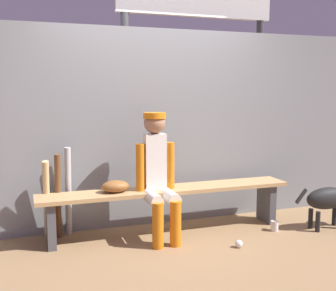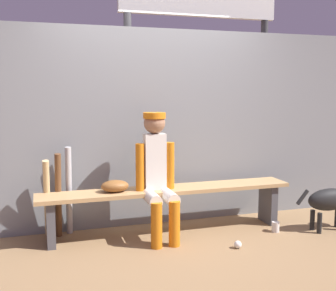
{
  "view_description": "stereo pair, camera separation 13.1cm",
  "coord_description": "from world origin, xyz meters",
  "px_view_note": "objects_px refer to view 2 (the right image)",
  "views": [
    {
      "loc": [
        -1.41,
        -4.06,
        1.51
      ],
      "look_at": [
        0.0,
        0.0,
        0.94
      ],
      "focal_mm": 44.81,
      "sensor_mm": 36.0,
      "label": 1
    },
    {
      "loc": [
        -1.28,
        -4.1,
        1.51
      ],
      "look_at": [
        0.0,
        0.0,
        0.94
      ],
      "focal_mm": 44.81,
      "sensor_mm": 36.0,
      "label": 2
    }
  ],
  "objects_px": {
    "baseball_glove": "(115,186)",
    "bat_wood_natural": "(47,199)",
    "scoreboard": "(204,5)",
    "player_seated": "(158,171)",
    "dugout_bench": "(168,198)",
    "bat_wood_dark": "(58,196)",
    "cup_on_ground": "(275,227)",
    "baseball": "(238,245)",
    "dog": "(334,199)",
    "cup_on_bench": "(145,183)",
    "bat_aluminum_silver": "(69,191)"
  },
  "relations": [
    {
      "from": "dog",
      "to": "bat_aluminum_silver",
      "type": "bearing_deg",
      "value": 165.47
    },
    {
      "from": "bat_aluminum_silver",
      "to": "dog",
      "type": "relative_size",
      "value": 1.1
    },
    {
      "from": "bat_wood_natural",
      "to": "scoreboard",
      "type": "relative_size",
      "value": 0.23
    },
    {
      "from": "baseball",
      "to": "bat_wood_dark",
      "type": "bearing_deg",
      "value": 152.97
    },
    {
      "from": "baseball_glove",
      "to": "bat_aluminum_silver",
      "type": "xyz_separation_m",
      "value": [
        -0.44,
        0.27,
        -0.08
      ]
    },
    {
      "from": "bat_aluminum_silver",
      "to": "cup_on_ground",
      "type": "distance_m",
      "value": 2.22
    },
    {
      "from": "cup_on_ground",
      "to": "dog",
      "type": "xyz_separation_m",
      "value": [
        0.63,
        -0.12,
        0.28
      ]
    },
    {
      "from": "bat_aluminum_silver",
      "to": "dog",
      "type": "xyz_separation_m",
      "value": [
        2.74,
        -0.71,
        -0.13
      ]
    },
    {
      "from": "cup_on_bench",
      "to": "scoreboard",
      "type": "distance_m",
      "value": 2.64
    },
    {
      "from": "dugout_bench",
      "to": "bat_wood_dark",
      "type": "height_order",
      "value": "bat_wood_dark"
    },
    {
      "from": "dugout_bench",
      "to": "bat_wood_natural",
      "type": "distance_m",
      "value": 1.24
    },
    {
      "from": "player_seated",
      "to": "cup_on_ground",
      "type": "bearing_deg",
      "value": -9.64
    },
    {
      "from": "dog",
      "to": "player_seated",
      "type": "bearing_deg",
      "value": 170.09
    },
    {
      "from": "cup_on_ground",
      "to": "cup_on_bench",
      "type": "height_order",
      "value": "cup_on_bench"
    },
    {
      "from": "baseball_glove",
      "to": "scoreboard",
      "type": "distance_m",
      "value": 2.82
    },
    {
      "from": "bat_wood_natural",
      "to": "dog",
      "type": "bearing_deg",
      "value": -12.39
    },
    {
      "from": "player_seated",
      "to": "baseball",
      "type": "height_order",
      "value": "player_seated"
    },
    {
      "from": "baseball_glove",
      "to": "scoreboard",
      "type": "xyz_separation_m",
      "value": [
        1.45,
        1.25,
        2.08
      ]
    },
    {
      "from": "player_seated",
      "to": "bat_wood_dark",
      "type": "xyz_separation_m",
      "value": [
        -0.96,
        0.31,
        -0.26
      ]
    },
    {
      "from": "player_seated",
      "to": "bat_aluminum_silver",
      "type": "distance_m",
      "value": 0.96
    },
    {
      "from": "cup_on_bench",
      "to": "baseball_glove",
      "type": "bearing_deg",
      "value": -167.68
    },
    {
      "from": "bat_aluminum_silver",
      "to": "bat_wood_natural",
      "type": "relative_size",
      "value": 1.11
    },
    {
      "from": "dugout_bench",
      "to": "bat_wood_dark",
      "type": "relative_size",
      "value": 3.07
    },
    {
      "from": "baseball_glove",
      "to": "cup_on_bench",
      "type": "distance_m",
      "value": 0.34
    },
    {
      "from": "bat_wood_natural",
      "to": "dog",
      "type": "distance_m",
      "value": 3.03
    },
    {
      "from": "cup_on_ground",
      "to": "dog",
      "type": "bearing_deg",
      "value": -10.46
    },
    {
      "from": "player_seated",
      "to": "bat_wood_natural",
      "type": "bearing_deg",
      "value": 163.38
    },
    {
      "from": "bat_wood_natural",
      "to": "baseball_glove",
      "type": "bearing_deg",
      "value": -17.92
    },
    {
      "from": "baseball_glove",
      "to": "scoreboard",
      "type": "height_order",
      "value": "scoreboard"
    },
    {
      "from": "cup_on_bench",
      "to": "cup_on_ground",
      "type": "bearing_deg",
      "value": -16.5
    },
    {
      "from": "dugout_bench",
      "to": "cup_on_bench",
      "type": "height_order",
      "value": "cup_on_bench"
    },
    {
      "from": "baseball_glove",
      "to": "bat_aluminum_silver",
      "type": "bearing_deg",
      "value": 148.05
    },
    {
      "from": "bat_aluminum_silver",
      "to": "baseball",
      "type": "distance_m",
      "value": 1.8
    },
    {
      "from": "bat_wood_dark",
      "to": "cup_on_bench",
      "type": "distance_m",
      "value": 0.9
    },
    {
      "from": "player_seated",
      "to": "bat_wood_dark",
      "type": "distance_m",
      "value": 1.04
    },
    {
      "from": "baseball_glove",
      "to": "bat_wood_natural",
      "type": "distance_m",
      "value": 0.7
    },
    {
      "from": "player_seated",
      "to": "baseball",
      "type": "distance_m",
      "value": 1.06
    },
    {
      "from": "dugout_bench",
      "to": "dog",
      "type": "bearing_deg",
      "value": -14.12
    },
    {
      "from": "baseball",
      "to": "scoreboard",
      "type": "height_order",
      "value": "scoreboard"
    },
    {
      "from": "baseball_glove",
      "to": "bat_wood_natural",
      "type": "relative_size",
      "value": 0.33
    },
    {
      "from": "bat_wood_natural",
      "to": "cup_on_bench",
      "type": "height_order",
      "value": "bat_wood_natural"
    },
    {
      "from": "bat_wood_natural",
      "to": "cup_on_ground",
      "type": "relative_size",
      "value": 7.61
    },
    {
      "from": "dugout_bench",
      "to": "scoreboard",
      "type": "bearing_deg",
      "value": 54.56
    },
    {
      "from": "baseball",
      "to": "dog",
      "type": "bearing_deg",
      "value": 8.63
    },
    {
      "from": "player_seated",
      "to": "bat_wood_natural",
      "type": "distance_m",
      "value": 1.16
    },
    {
      "from": "player_seated",
      "to": "bat_wood_dark",
      "type": "height_order",
      "value": "player_seated"
    },
    {
      "from": "dugout_bench",
      "to": "baseball",
      "type": "height_order",
      "value": "dugout_bench"
    },
    {
      "from": "bat_wood_natural",
      "to": "cup_on_ground",
      "type": "distance_m",
      "value": 2.41
    },
    {
      "from": "bat_wood_natural",
      "to": "cup_on_bench",
      "type": "xyz_separation_m",
      "value": [
        0.99,
        -0.14,
        0.13
      ]
    },
    {
      "from": "baseball_glove",
      "to": "bat_aluminum_silver",
      "type": "height_order",
      "value": "bat_aluminum_silver"
    }
  ]
}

